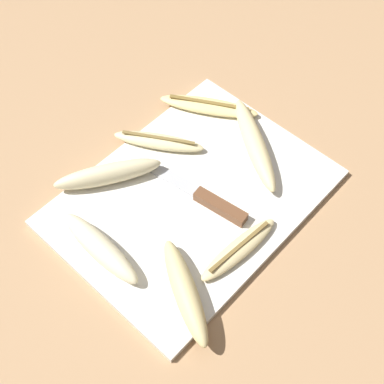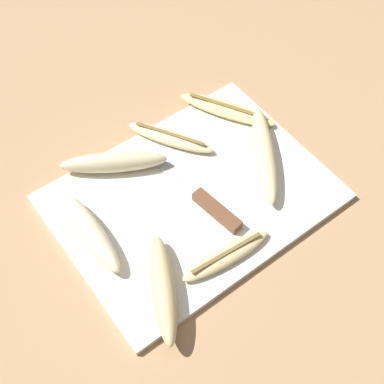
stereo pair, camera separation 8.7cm
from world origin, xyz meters
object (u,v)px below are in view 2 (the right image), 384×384
Objects in this scene: banana_golden_short at (227,110)px; knife at (206,202)px; banana_spotted_left at (163,288)px; banana_soft_right at (170,138)px; banana_cream_curved at (114,162)px; banana_ripe_center at (264,153)px; banana_mellow_near at (226,256)px; banana_bright_far at (91,232)px.

knife is at bearing -138.60° from banana_golden_short.
banana_spotted_left is 0.29m from banana_soft_right.
banana_cream_curved is (0.06, 0.24, -0.00)m from banana_spotted_left.
banana_ripe_center is 1.12× the size of banana_cream_curved.
banana_spotted_left is at bearing 174.92° from banana_mellow_near.
banana_ripe_center reaches higher than banana_soft_right.
banana_spotted_left is (-0.14, -0.09, 0.01)m from knife.
banana_bright_far is at bearing 133.42° from banana_mellow_near.
banana_bright_far reaches higher than banana_mellow_near.
banana_cream_curved is at bearing 147.90° from banana_ripe_center.
banana_spotted_left reaches higher than banana_mellow_near.
banana_ripe_center is at bearing -50.60° from banana_soft_right.
knife is at bearing -17.88° from banana_bright_far.
banana_spotted_left is at bearing -157.21° from knife.
banana_ripe_center is at bearing -32.10° from banana_cream_curved.
banana_spotted_left is (0.04, -0.14, 0.00)m from banana_bright_far.
banana_golden_short is (0.30, 0.22, -0.01)m from banana_spotted_left.
banana_ripe_center is 0.30m from banana_spotted_left.
banana_golden_short is (0.19, 0.23, 0.00)m from banana_mellow_near.
banana_soft_right is 0.87× the size of banana_golden_short.
banana_ripe_center is at bearing -7.82° from banana_bright_far.
banana_golden_short is at bearing 82.26° from banana_ripe_center.
banana_ripe_center is at bearing 19.54° from banana_spotted_left.
banana_golden_short is at bearing -3.83° from banana_cream_curved.
banana_golden_short is (0.15, 0.14, 0.00)m from knife.
banana_bright_far is 1.08× the size of banana_soft_right.
banana_soft_right is 0.12m from banana_golden_short.
banana_ripe_center is 0.12m from banana_golden_short.
banana_soft_right is at bearing 52.47° from banana_spotted_left.
banana_cream_curved reaches higher than knife.
banana_bright_far is 0.34m from banana_golden_short.
banana_mellow_near is at bearing -118.05° from knife.
banana_spotted_left reaches higher than knife.
banana_ripe_center is 0.26m from banana_cream_curved.
knife is 0.10m from banana_mellow_near.
banana_bright_far reaches higher than banana_soft_right.
knife is 0.20m from banana_golden_short.
banana_golden_short is at bearing 33.67° from knife.
banana_spotted_left reaches higher than banana_golden_short.
banana_ripe_center reaches higher than banana_golden_short.
banana_cream_curved is at bearing 100.35° from banana_mellow_near.
banana_bright_far is at bearing 172.18° from banana_ripe_center.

